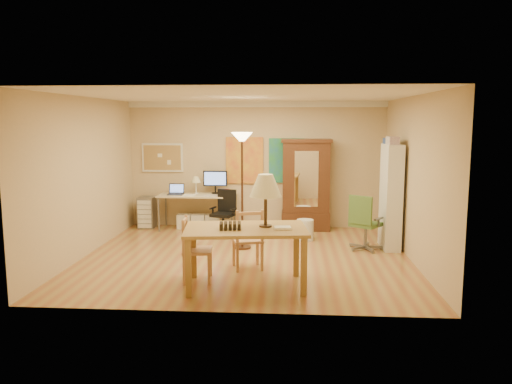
# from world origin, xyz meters

# --- Properties ---
(floor) EXTENTS (5.50, 5.50, 0.00)m
(floor) POSITION_xyz_m (0.00, 0.00, 0.00)
(floor) COLOR #9C5F37
(floor) RESTS_ON ground
(crown_molding) EXTENTS (5.50, 0.08, 0.12)m
(crown_molding) POSITION_xyz_m (0.00, 2.46, 2.64)
(crown_molding) COLOR white
(crown_molding) RESTS_ON floor
(corkboard) EXTENTS (0.90, 0.04, 0.62)m
(corkboard) POSITION_xyz_m (-2.05, 2.47, 1.50)
(corkboard) COLOR #A68B4E
(corkboard) RESTS_ON floor
(art_panel_left) EXTENTS (0.80, 0.04, 1.00)m
(art_panel_left) POSITION_xyz_m (-0.25, 2.47, 1.45)
(art_panel_left) COLOR yellow
(art_panel_left) RESTS_ON floor
(art_panel_right) EXTENTS (0.75, 0.04, 0.95)m
(art_panel_right) POSITION_xyz_m (0.65, 2.47, 1.45)
(art_panel_right) COLOR teal
(art_panel_right) RESTS_ON floor
(dining_table) EXTENTS (1.77, 1.18, 1.57)m
(dining_table) POSITION_xyz_m (0.23, -1.49, 0.99)
(dining_table) COLOR olive
(dining_table) RESTS_ON floor
(ladder_chair_back) EXTENTS (0.54, 0.53, 0.96)m
(ladder_chair_back) POSITION_xyz_m (0.09, -0.70, 0.45)
(ladder_chair_back) COLOR #AC774E
(ladder_chair_back) RESTS_ON floor
(ladder_chair_left) EXTENTS (0.45, 0.47, 0.93)m
(ladder_chair_left) POSITION_xyz_m (-0.62, -1.30, 0.43)
(ladder_chair_left) COLOR #AC774E
(ladder_chair_left) RESTS_ON floor
(torchiere_lamp) EXTENTS (0.38, 0.38, 2.09)m
(torchiere_lamp) POSITION_xyz_m (-0.12, 0.57, 1.68)
(torchiere_lamp) COLOR #3E2519
(torchiere_lamp) RESTS_ON floor
(computer_desk) EXTENTS (1.64, 0.72, 1.24)m
(computer_desk) POSITION_xyz_m (-1.19, 2.16, 0.45)
(computer_desk) COLOR #C7B792
(computer_desk) RESTS_ON floor
(office_chair_black) EXTENTS (0.56, 0.56, 0.92)m
(office_chair_black) POSITION_xyz_m (-0.60, 1.61, 0.24)
(office_chair_black) COLOR black
(office_chair_black) RESTS_ON floor
(office_chair_green) EXTENTS (0.63, 0.64, 1.00)m
(office_chair_green) POSITION_xyz_m (2.07, 0.61, 0.27)
(office_chair_green) COLOR slate
(office_chair_green) RESTS_ON floor
(drawer_cart) EXTENTS (0.34, 0.40, 0.67)m
(drawer_cart) POSITION_xyz_m (-2.35, 2.18, 0.34)
(drawer_cart) COLOR slate
(drawer_cart) RESTS_ON floor
(armoire) EXTENTS (1.04, 0.50, 1.92)m
(armoire) POSITION_xyz_m (1.07, 2.24, 0.84)
(armoire) COLOR #311C0D
(armoire) RESTS_ON floor
(bookshelf) EXTENTS (0.28, 0.75, 1.88)m
(bookshelf) POSITION_xyz_m (2.55, 0.80, 0.94)
(bookshelf) COLOR white
(bookshelf) RESTS_ON floor
(wastebin) EXTENTS (0.33, 0.33, 0.41)m
(wastebin) POSITION_xyz_m (1.03, 1.25, 0.20)
(wastebin) COLOR silver
(wastebin) RESTS_ON floor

